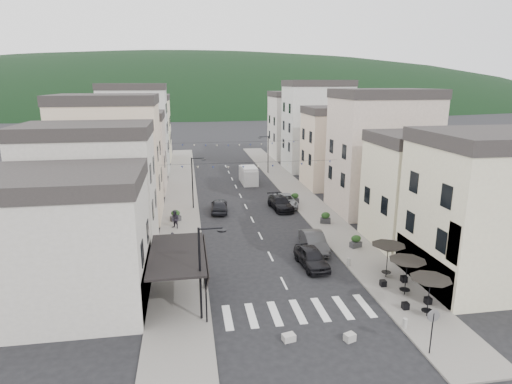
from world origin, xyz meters
TOP-DOWN VIEW (x-y plane):
  - ground at (0.00, 0.00)m, footprint 700.00×700.00m
  - sidewalk_left at (-7.50, 32.00)m, footprint 4.00×76.00m
  - sidewalk_right at (7.50, 32.00)m, footprint 4.00×76.00m
  - hill_backdrop at (0.00, 300.00)m, footprint 640.00×360.00m
  - boutique_building at (-15.50, 5.00)m, footprint 12.00×8.00m
  - bistro_building at (14.50, 4.00)m, footprint 10.00×8.00m
  - boutique_awning at (-7.25, 5.00)m, footprint 3.77×7.50m
  - buildings_row_left at (-14.50, 37.75)m, footprint 10.20×54.16m
  - buildings_row_right at (14.50, 36.59)m, footprint 10.20×54.16m
  - cafe_terrace at (7.70, 2.80)m, footprint 2.50×8.10m
  - streetlamp_left_near at (-5.82, 2.00)m, footprint 1.70×0.56m
  - streetlamp_left_far at (-5.82, 26.00)m, footprint 1.70×0.56m
  - streetlamp_right_far at (5.82, 44.00)m, footprint 1.70×0.56m
  - traffic_sign at (5.80, -3.50)m, footprint 0.70×0.07m
  - bollards at (0.00, 5.50)m, footprint 11.66×10.26m
  - bunting_near at (0.00, 22.00)m, footprint 19.00×0.28m
  - bunting_far at (0.00, 38.00)m, footprint 19.00×0.28m
  - parked_car_a at (2.80, 8.50)m, footprint 2.15×4.68m
  - parked_car_b at (3.96, 11.75)m, footprint 1.80×4.84m
  - parked_car_c at (4.60, 25.40)m, footprint 2.44×5.09m
  - parked_car_d at (3.78, 24.29)m, footprint 2.51×5.22m
  - parked_car_e at (-3.23, 24.30)m, footprint 2.17×4.63m
  - delivery_van at (2.07, 37.86)m, footprint 2.14×5.24m
  - pedestrian_a at (-8.07, 13.12)m, footprint 0.66×0.46m
  - pedestrian_b at (-7.99, 19.20)m, footprint 1.12×1.08m
  - concrete_block_b at (2.07, -1.57)m, footprint 0.72×0.63m
  - concrete_block_c at (-1.32, -1.00)m, footprint 0.80×0.65m
  - planter_la at (-7.79, 10.98)m, footprint 1.04×0.69m
  - planter_lb at (-8.01, 21.59)m, footprint 1.19×0.95m
  - planter_ra at (7.73, 11.54)m, footprint 1.11×0.81m
  - planter_rb at (7.19, 18.32)m, footprint 1.18×0.88m
  - planter_rc at (6.00, 26.35)m, footprint 1.18×0.85m

SIDE VIEW (x-z plane):
  - ground at x=0.00m, z-range 0.00..0.00m
  - hill_backdrop at x=0.00m, z-range -35.00..35.00m
  - sidewalk_left at x=-7.50m, z-range 0.00..0.12m
  - sidewalk_right at x=7.50m, z-range 0.00..0.12m
  - concrete_block_c at x=-1.32m, z-range 0.00..0.40m
  - concrete_block_b at x=2.07m, z-range 0.00..0.45m
  - bollards at x=0.00m, z-range 0.12..0.72m
  - planter_la at x=-7.79m, z-range 0.10..1.18m
  - planter_ra at x=7.73m, z-range 0.10..1.22m
  - planter_lb at x=-8.01m, z-range 0.10..1.27m
  - planter_rb at x=7.19m, z-range 0.10..1.28m
  - planter_rc at x=6.00m, z-range 0.10..1.29m
  - parked_car_c at x=4.60m, z-range 0.00..1.40m
  - parked_car_d at x=3.78m, z-range 0.00..1.47m
  - parked_car_e at x=-3.23m, z-range 0.00..1.53m
  - parked_car_a at x=2.80m, z-range 0.00..1.55m
  - parked_car_b at x=3.96m, z-range 0.00..1.58m
  - pedestrian_a at x=-8.07m, z-range 0.12..1.83m
  - pedestrian_b at x=-7.99m, z-range 0.12..1.95m
  - delivery_van at x=2.07m, z-range -0.02..2.47m
  - traffic_sign at x=5.80m, z-range 0.58..3.28m
  - cafe_terrace at x=7.70m, z-range 1.09..3.62m
  - boutique_awning at x=-7.25m, z-range 1.48..4.75m
  - streetlamp_left_near at x=-5.82m, z-range 0.70..6.70m
  - streetlamp_left_far at x=-5.82m, z-range 0.70..6.70m
  - streetlamp_right_far at x=5.82m, z-range 0.70..6.70m
  - boutique_building at x=-15.50m, z-range 0.00..8.00m
  - bistro_building at x=14.50m, z-range 0.00..10.00m
  - bunting_near at x=0.00m, z-range 5.34..5.96m
  - bunting_far at x=0.00m, z-range 5.34..5.96m
  - buildings_row_left at x=-14.50m, z-range -0.88..13.12m
  - buildings_row_right at x=14.50m, z-range -0.93..13.57m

